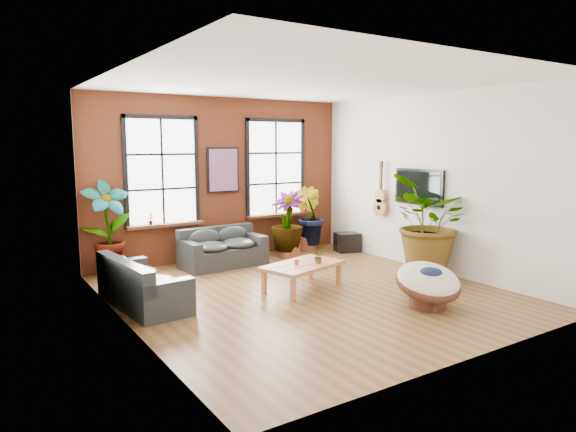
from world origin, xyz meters
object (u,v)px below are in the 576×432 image
at_px(sofa_left, 140,284).
at_px(papasan_chair, 428,283).
at_px(sofa_back, 222,249).
at_px(coffee_table, 302,267).

distance_m(sofa_left, papasan_chair, 4.46).
xyz_separation_m(sofa_back, coffee_table, (0.41, -2.35, 0.04)).
relative_size(sofa_left, papasan_chair, 1.56).
bearing_deg(coffee_table, sofa_left, 150.92).
height_order(coffee_table, papasan_chair, papasan_chair).
relative_size(sofa_back, papasan_chair, 1.39).
bearing_deg(sofa_back, sofa_left, -145.32).
bearing_deg(papasan_chair, sofa_left, 165.38).
height_order(sofa_back, coffee_table, sofa_back).
relative_size(sofa_left, coffee_table, 1.25).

